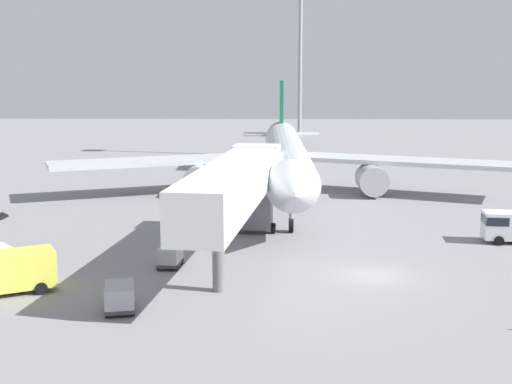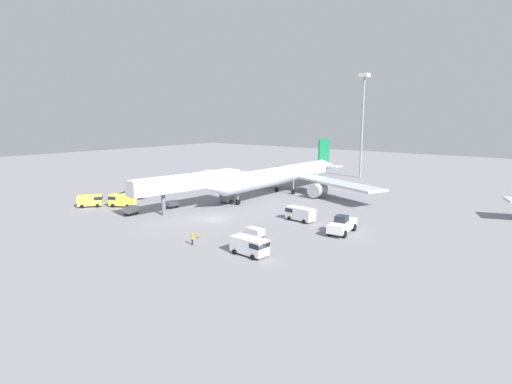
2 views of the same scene
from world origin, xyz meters
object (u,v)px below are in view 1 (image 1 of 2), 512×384
(baggage_cart_outer_left, at_px, (120,297))
(apron_light_mast, at_px, (301,23))
(airplane_at_gate, at_px, (285,156))
(service_van_mid_right, at_px, (6,270))
(jet_bridge, at_px, (237,185))
(baggage_cart_mid_center, at_px, (170,256))

(baggage_cart_outer_left, relative_size, apron_light_mast, 0.09)
(airplane_at_gate, height_order, baggage_cart_outer_left, airplane_at_gate)
(service_van_mid_right, relative_size, baggage_cart_outer_left, 2.08)
(baggage_cart_outer_left, bearing_deg, airplane_at_gate, 74.50)
(baggage_cart_outer_left, height_order, apron_light_mast, apron_light_mast)
(airplane_at_gate, height_order, service_van_mid_right, airplane_at_gate)
(jet_bridge, distance_m, apron_light_mast, 59.74)
(airplane_at_gate, relative_size, apron_light_mast, 1.67)
(airplane_at_gate, height_order, jet_bridge, airplane_at_gate)
(baggage_cart_outer_left, bearing_deg, apron_light_mast, 79.71)
(service_van_mid_right, xyz_separation_m, baggage_cart_outer_left, (6.89, -2.75, -0.53))
(jet_bridge, distance_m, service_van_mid_right, 14.77)
(jet_bridge, relative_size, baggage_cart_mid_center, 10.58)
(service_van_mid_right, relative_size, apron_light_mast, 0.18)
(baggage_cart_mid_center, xyz_separation_m, apron_light_mast, (10.79, 59.16, 18.82))
(baggage_cart_outer_left, xyz_separation_m, apron_light_mast, (12.21, 67.24, 18.77))
(airplane_at_gate, relative_size, service_van_mid_right, 9.14)
(airplane_at_gate, xyz_separation_m, apron_light_mast, (2.90, 33.66, 15.50))
(jet_bridge, bearing_deg, apron_light_mast, 83.46)
(airplane_at_gate, relative_size, jet_bridge, 2.11)
(airplane_at_gate, bearing_deg, baggage_cart_mid_center, -107.19)
(airplane_at_gate, bearing_deg, jet_bridge, -98.79)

